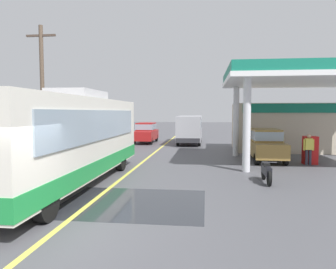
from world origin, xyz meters
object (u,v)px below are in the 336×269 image
coach_bus_main (69,141)px  pedestrian_near_pump (280,142)px  minibus_opposing_lane (190,127)px  car_trailing_behind_bus (146,132)px  pedestrian_by_shop (309,148)px  motorcycle_parked_forecourt (266,171)px  car_at_pump (266,143)px

coach_bus_main → pedestrian_near_pump: size_ratio=6.65×
minibus_opposing_lane → pedestrian_near_pump: (6.06, -7.34, -0.54)m
minibus_opposing_lane → car_trailing_behind_bus: size_ratio=1.46×
pedestrian_by_shop → car_trailing_behind_bus: car_trailing_behind_bus is taller
coach_bus_main → minibus_opposing_lane: coach_bus_main is taller
pedestrian_by_shop → minibus_opposing_lane: bearing=122.5°
coach_bus_main → motorcycle_parked_forecourt: (7.55, 1.45, -1.28)m
car_trailing_behind_bus → motorcycle_parked_forecourt: bearing=-63.2°
car_trailing_behind_bus → pedestrian_near_pump: bearing=-37.0°
motorcycle_parked_forecourt → coach_bus_main: bearing=-169.1°
minibus_opposing_lane → coach_bus_main: bearing=-102.6°
coach_bus_main → pedestrian_near_pump: bearing=43.6°
pedestrian_near_pump → motorcycle_parked_forecourt: bearing=-105.9°
car_at_pump → pedestrian_by_shop: 2.40m
pedestrian_near_pump → pedestrian_by_shop: 3.41m
motorcycle_parked_forecourt → pedestrian_near_pump: size_ratio=1.08×
car_at_pump → car_trailing_behind_bus: (-8.83, 9.52, 0.00)m
minibus_opposing_lane → pedestrian_near_pump: size_ratio=3.69×
minibus_opposing_lane → car_trailing_behind_bus: minibus_opposing_lane is taller
minibus_opposing_lane → pedestrian_by_shop: minibus_opposing_lane is taller
coach_bus_main → car_at_pump: coach_bus_main is taller
car_at_pump → motorcycle_parked_forecourt: size_ratio=2.33×
pedestrian_near_pump → pedestrian_by_shop: size_ratio=1.00×
car_trailing_behind_bus → minibus_opposing_lane: bearing=-3.2°
car_at_pump → pedestrian_by_shop: car_at_pump is taller
coach_bus_main → pedestrian_by_shop: bearing=29.6°
pedestrian_by_shop → car_trailing_behind_bus: bearing=134.7°
minibus_opposing_lane → motorcycle_parked_forecourt: 15.71m
car_trailing_behind_bus → coach_bus_main: bearing=-89.1°
motorcycle_parked_forecourt → pedestrian_near_pump: 8.19m
pedestrian_near_pump → car_trailing_behind_bus: size_ratio=0.40×
minibus_opposing_lane → pedestrian_near_pump: 9.53m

